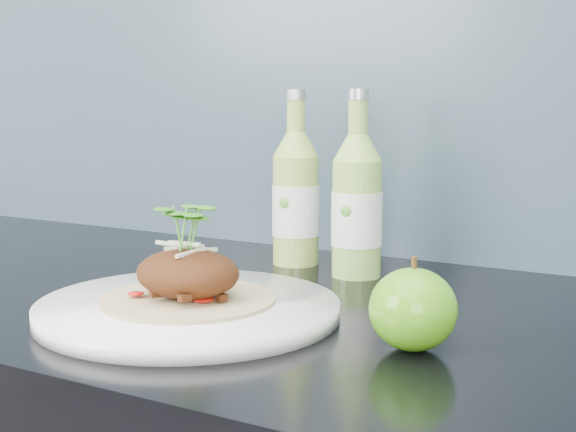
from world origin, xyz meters
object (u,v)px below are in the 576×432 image
Objects in this scene: green_apple at (413,309)px; cider_bottle_left at (296,199)px; cider_bottle_right at (357,206)px; dinner_plate at (188,309)px.

green_apple is 0.36× the size of cider_bottle_left.
dinner_plate is at bearing -125.52° from cider_bottle_right.
green_apple is 0.30m from cider_bottle_right.
cider_bottle_left is 0.10m from cider_bottle_right.
green_apple is (0.23, 0.01, 0.03)m from dinner_plate.
dinner_plate is 1.37× the size of cider_bottle_left.
cider_bottle_right is at bearing 75.82° from dinner_plate.
dinner_plate is 0.23m from green_apple.
cider_bottle_right is (0.10, -0.03, 0.00)m from cider_bottle_left.
cider_bottle_left and cider_bottle_right have the same top height.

